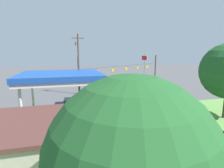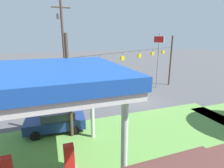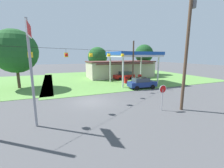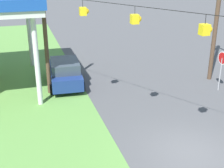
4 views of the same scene
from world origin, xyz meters
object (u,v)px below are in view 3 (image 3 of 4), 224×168
tree_behind_station (98,57)px  stop_sign_overhead (30,52)px  stop_sign_roadside (163,92)px  tree_far_back (144,54)px  tree_west_verge (15,51)px  gas_station_canopy (134,55)px  gas_station_store (121,69)px  fuel_pump_far (140,79)px  car_at_pumps_front (142,83)px  fuel_pump_near (126,80)px  utility_pole_main (188,43)px  car_at_pumps_rear (124,75)px

tree_behind_station → stop_sign_overhead: bearing=-115.5°
stop_sign_roadside → tree_far_back: 28.47m
tree_west_verge → tree_far_back: size_ratio=1.13×
stop_sign_overhead → tree_behind_station: size_ratio=1.03×
gas_station_canopy → tree_behind_station: size_ratio=1.14×
gas_station_store → fuel_pump_far: (0.16, -8.34, -1.21)m
car_at_pumps_front → stop_sign_roadside: stop_sign_roadside is taller
gas_station_store → tree_far_back: 9.26m
tree_far_back → stop_sign_roadside: bearing=-120.3°
gas_station_store → fuel_pump_near: gas_station_store is taller
tree_behind_station → tree_west_verge: bearing=-144.5°
gas_station_store → tree_behind_station: (-3.77, 6.60, 2.86)m
fuel_pump_far → stop_sign_roadside: 15.04m
gas_station_store → car_at_pumps_front: size_ratio=3.50×
gas_station_store → stop_sign_roadside: bearing=-105.4°
tree_far_back → tree_behind_station: bearing=160.5°
gas_station_canopy → stop_sign_roadside: 14.87m
gas_station_canopy → tree_far_back: size_ratio=1.04×
fuel_pump_near → utility_pole_main: bearing=-95.0°
tree_behind_station → utility_pole_main: bearing=-90.7°
fuel_pump_near → stop_sign_overhead: bearing=-137.9°
fuel_pump_far → stop_sign_roadside: (-6.21, -13.66, 1.06)m
gas_station_canopy → car_at_pumps_rear: (0.49, 4.64, -4.43)m
gas_station_canopy → gas_station_store: gas_station_canopy is taller
fuel_pump_near → fuel_pump_far: (3.02, 0.00, 0.00)m
car_at_pumps_rear → gas_station_store: bearing=-106.5°
gas_station_store → tree_behind_station: 8.12m
stop_sign_roadside → fuel_pump_far: bearing=-114.4°
stop_sign_roadside → utility_pole_main: (1.94, -0.60, 4.52)m
utility_pole_main → tree_west_verge: size_ratio=1.24×
stop_sign_roadside → tree_behind_station: tree_behind_station is taller
tree_far_back → gas_station_store: bearing=-163.9°
car_at_pumps_rear → utility_pole_main: utility_pole_main is taller
gas_station_canopy → fuel_pump_far: size_ratio=5.34×
fuel_pump_far → tree_far_back: tree_far_back is taller
tree_west_verge → tree_behind_station: bearing=35.5°
tree_far_back → fuel_pump_near: bearing=-135.9°
fuel_pump_near → stop_sign_roadside: (-3.18, -13.66, 1.06)m
stop_sign_overhead → tree_west_verge: bearing=103.2°
fuel_pump_far → tree_far_back: 14.23m
stop_sign_overhead → car_at_pumps_rear: bearing=47.2°
fuel_pump_near → tree_behind_station: (-0.90, 14.95, 4.07)m
utility_pole_main → car_at_pumps_front: bearing=80.1°
car_at_pumps_front → utility_pole_main: 11.18m
car_at_pumps_front → stop_sign_roadside: bearing=-107.8°
stop_sign_overhead → fuel_pump_far: bearing=36.7°
utility_pole_main → gas_station_canopy: bearing=79.1°
stop_sign_roadside → tree_far_back: tree_far_back is taller
fuel_pump_far → stop_sign_overhead: stop_sign_overhead is taller
utility_pole_main → tree_behind_station: size_ratio=1.53×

